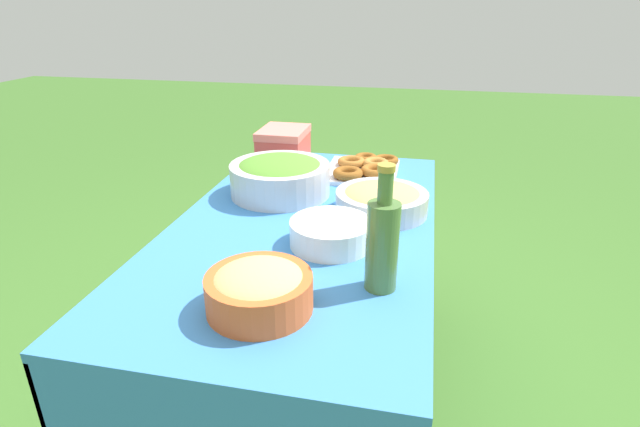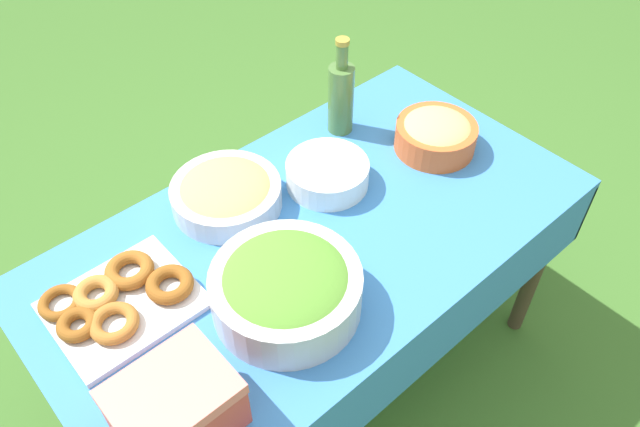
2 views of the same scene
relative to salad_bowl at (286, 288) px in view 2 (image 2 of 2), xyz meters
The scene contains 9 objects.
ground_plane 0.82m from the salad_bowl, 146.27° to the right, with size 14.00×14.00×0.00m, color #3D6B28.
picnic_table 0.30m from the salad_bowl, 146.27° to the right, with size 1.46×0.79×0.72m.
salad_bowl is the anchor object (origin of this frame).
pasta_bowl 0.71m from the salad_bowl, 167.50° to the right, with size 0.24×0.24×0.10m.
donut_platter 0.39m from the salad_bowl, 41.83° to the right, with size 0.36×0.28×0.05m.
plate_stack 0.43m from the salad_bowl, 144.69° to the right, with size 0.23×0.23×0.07m.
olive_oil_bottle 0.68m from the salad_bowl, 143.36° to the right, with size 0.08×0.08×0.31m.
bread_bowl 0.38m from the salad_bowl, 104.23° to the right, with size 0.30×0.30×0.09m.
cooler_box 0.35m from the salad_bowl, 13.73° to the left, with size 0.23×0.18×0.15m.
Camera 2 is at (0.72, 0.83, 1.91)m, focal length 35.00 mm.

